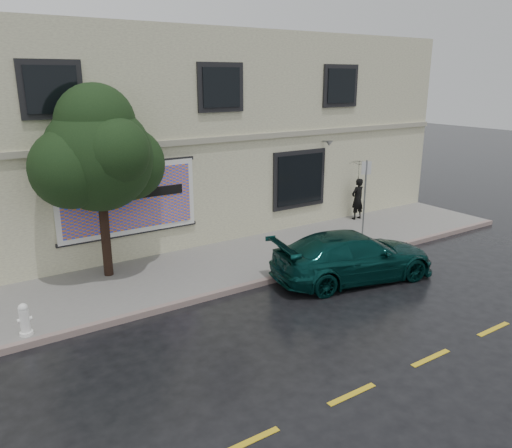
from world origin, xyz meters
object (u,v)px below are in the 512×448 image
pedestrian (357,199)px  street_tree (99,158)px  car (353,256)px  fire_hydrant (25,320)px

pedestrian → street_tree: bearing=-1.3°
car → fire_hydrant: bearing=92.4°
street_tree → fire_hydrant: 4.59m
car → fire_hydrant: 8.45m
pedestrian → car: bearing=41.2°
street_tree → fire_hydrant: size_ratio=6.49×
street_tree → fire_hydrant: street_tree is taller
pedestrian → fire_hydrant: bearing=9.1°
pedestrian → street_tree: 10.26m
car → street_tree: bearing=68.6°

